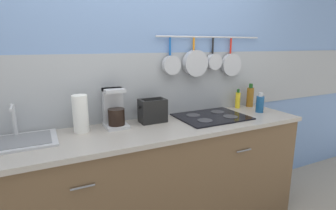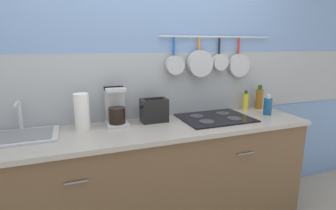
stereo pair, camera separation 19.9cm
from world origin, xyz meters
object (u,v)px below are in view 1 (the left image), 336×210
paper_towel_roll (80,114)px  bottle_hot_sauce (238,100)px  coffee_maker (114,110)px  toaster (153,111)px  bottle_vinegar (260,104)px  bottle_dish_soap (250,97)px

paper_towel_roll → bottle_hot_sauce: 1.51m
coffee_maker → toaster: 0.31m
bottle_vinegar → bottle_dish_soap: bottle_dish_soap is taller
bottle_vinegar → coffee_maker: bearing=172.1°
toaster → bottle_vinegar: bearing=-8.5°
paper_towel_roll → bottle_hot_sauce: size_ratio=1.41×
toaster → bottle_dish_soap: bottle_dish_soap is taller
paper_towel_roll → bottle_vinegar: paper_towel_roll is taller
bottle_hot_sauce → paper_towel_roll: bearing=-177.5°
coffee_maker → paper_towel_roll: bearing=-173.8°
coffee_maker → bottle_dish_soap: bearing=1.4°
paper_towel_roll → coffee_maker: 0.25m
bottle_vinegar → paper_towel_roll: bearing=174.4°
coffee_maker → toaster: coffee_maker is taller
bottle_dish_soap → toaster: bearing=-176.6°
paper_towel_roll → bottle_dish_soap: size_ratio=1.15×
paper_towel_roll → coffee_maker: (0.25, 0.03, -0.01)m
paper_towel_roll → bottle_hot_sauce: bearing=2.5°
coffee_maker → toaster: (0.30, -0.03, -0.03)m
bottle_hot_sauce → bottle_dish_soap: bottle_dish_soap is taller
toaster → bottle_vinegar: 1.03m
bottle_vinegar → bottle_hot_sauce: bearing=108.1°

